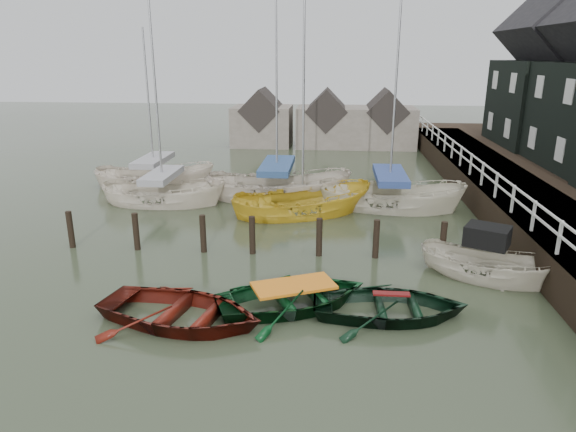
# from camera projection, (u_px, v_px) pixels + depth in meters

# --- Properties ---
(ground) EXTENTS (120.00, 120.00, 0.00)m
(ground) POSITION_uv_depth(u_px,v_px,m) (276.00, 291.00, 15.65)
(ground) COLOR #2B3321
(ground) RESTS_ON ground
(pier) EXTENTS (3.04, 32.00, 2.70)m
(pier) POSITION_uv_depth(u_px,v_px,m) (500.00, 192.00, 24.11)
(pier) COLOR black
(pier) RESTS_ON ground
(mooring_pilings) EXTENTS (13.72, 0.22, 1.80)m
(mooring_pilings) POSITION_uv_depth(u_px,v_px,m) (255.00, 240.00, 18.44)
(mooring_pilings) COLOR black
(mooring_pilings) RESTS_ON ground
(far_sheds) EXTENTS (14.00, 4.08, 4.39)m
(far_sheds) POSITION_uv_depth(u_px,v_px,m) (324.00, 122.00, 39.69)
(far_sheds) COLOR #665B51
(far_sheds) RESTS_ON ground
(rowboat_red) EXTENTS (5.22, 4.25, 0.95)m
(rowboat_red) POSITION_uv_depth(u_px,v_px,m) (182.00, 322.00, 13.82)
(rowboat_red) COLOR #52130B
(rowboat_red) RESTS_ON ground
(rowboat_green) EXTENTS (5.31, 4.67, 0.91)m
(rowboat_green) POSITION_uv_depth(u_px,v_px,m) (294.00, 307.00, 14.68)
(rowboat_green) COLOR black
(rowboat_green) RESTS_ON ground
(rowboat_dkgreen) EXTENTS (4.35, 3.19, 0.87)m
(rowboat_dkgreen) POSITION_uv_depth(u_px,v_px,m) (390.00, 316.00, 14.16)
(rowboat_dkgreen) COLOR black
(rowboat_dkgreen) RESTS_ON ground
(motorboat) EXTENTS (4.52, 3.39, 2.54)m
(motorboat) POSITION_uv_depth(u_px,v_px,m) (484.00, 276.00, 16.47)
(motorboat) COLOR beige
(motorboat) RESTS_ON ground
(sailboat_a) EXTENTS (6.10, 2.37, 11.97)m
(sailboat_a) POSITION_uv_depth(u_px,v_px,m) (164.00, 202.00, 24.68)
(sailboat_a) COLOR beige
(sailboat_a) RESTS_ON ground
(sailboat_b) EXTENTS (7.30, 2.81, 11.07)m
(sailboat_b) POSITION_uv_depth(u_px,v_px,m) (277.00, 197.00, 25.59)
(sailboat_b) COLOR beige
(sailboat_b) RESTS_ON ground
(sailboat_c) EXTENTS (6.91, 4.54, 11.23)m
(sailboat_c) POSITION_uv_depth(u_px,v_px,m) (302.00, 214.00, 23.13)
(sailboat_c) COLOR gold
(sailboat_c) RESTS_ON ground
(sailboat_d) EXTENTS (7.18, 3.78, 13.03)m
(sailboat_d) POSITION_uv_depth(u_px,v_px,m) (388.00, 207.00, 24.00)
(sailboat_d) COLOR beige
(sailboat_d) RESTS_ON ground
(sailboat_e) EXTENTS (6.63, 2.91, 9.41)m
(sailboat_e) POSITION_uv_depth(u_px,v_px,m) (155.00, 186.00, 27.77)
(sailboat_e) COLOR beige
(sailboat_e) RESTS_ON ground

